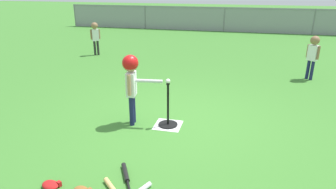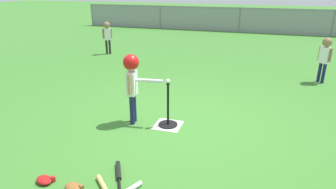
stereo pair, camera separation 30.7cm
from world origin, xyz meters
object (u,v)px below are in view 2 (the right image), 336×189
baseball_on_tee (168,81)px  fielder_deep_right (107,34)px  glove_by_plate (45,180)px  batter_child (132,75)px  spare_bat_wood (104,188)px  batting_tee (168,119)px  spare_bat_black (119,174)px  fielder_near_right (325,54)px  glove_near_bats (73,187)px

baseball_on_tee → fielder_deep_right: bearing=128.3°
glove_by_plate → batter_child: bearing=79.2°
batter_child → glove_by_plate: batter_child is taller
baseball_on_tee → spare_bat_wood: baseball_on_tee is taller
batting_tee → spare_bat_black: 1.53m
batting_tee → fielder_near_right: fielder_near_right is taller
spare_bat_black → fielder_near_right: bearing=58.8°
baseball_on_tee → glove_by_plate: 2.24m
baseball_on_tee → spare_bat_wood: size_ratio=0.14×
batter_child → fielder_near_right: batter_child is taller
batter_child → glove_by_plate: (-0.35, -1.83, -0.81)m
spare_bat_wood → batter_child: bearing=103.0°
fielder_deep_right → glove_near_bats: 7.06m
batter_child → glove_near_bats: batter_child is taller
fielder_deep_right → spare_bat_black: fielder_deep_right is taller
spare_bat_wood → baseball_on_tee: bearing=84.2°
baseball_on_tee → spare_bat_black: 1.70m
batting_tee → glove_near_bats: bearing=-105.4°
fielder_near_right → glove_near_bats: bearing=-122.3°
fielder_deep_right → glove_near_bats: fielder_deep_right is taller
fielder_near_right → batter_child: bearing=-134.9°
baseball_on_tee → glove_near_bats: size_ratio=0.27×
glove_by_plate → fielder_deep_right: bearing=112.1°
fielder_near_right → spare_bat_black: size_ratio=1.64×
batter_child → spare_bat_black: batter_child is taller
glove_by_plate → glove_near_bats: same height
baseball_on_tee → spare_bat_black: (-0.15, -1.52, -0.75)m
fielder_near_right → spare_bat_wood: (-2.94, -5.10, -0.66)m
glove_by_plate → batting_tee: bearing=63.8°
batting_tee → glove_near_bats: batting_tee is taller
baseball_on_tee → fielder_near_right: 4.29m
spare_bat_black → glove_near_bats: glove_near_bats is taller
fielder_deep_right → spare_bat_wood: size_ratio=1.93×
batter_child → fielder_deep_right: 5.39m
batting_tee → glove_near_bats: size_ratio=2.75×
spare_bat_wood → spare_bat_black: same height
fielder_near_right → spare_bat_wood: bearing=-120.0°
spare_bat_wood → glove_by_plate: (-0.75, -0.09, 0.01)m
batting_tee → fielder_deep_right: size_ratio=0.70×
batter_child → glove_near_bats: size_ratio=4.39×
fielder_near_right → batting_tee: bearing=-130.0°
batting_tee → batter_child: (-0.59, -0.08, 0.72)m
batting_tee → spare_bat_wood: size_ratio=1.35×
fielder_near_right → glove_by_plate: fielder_near_right is taller
spare_bat_wood → glove_near_bats: glove_near_bats is taller
baseball_on_tee → fielder_deep_right: size_ratio=0.07×
batting_tee → fielder_deep_right: fielder_deep_right is taller
batter_child → glove_near_bats: 2.01m
batting_tee → spare_bat_black: size_ratio=1.13×
baseball_on_tee → glove_near_bats: bearing=-105.4°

